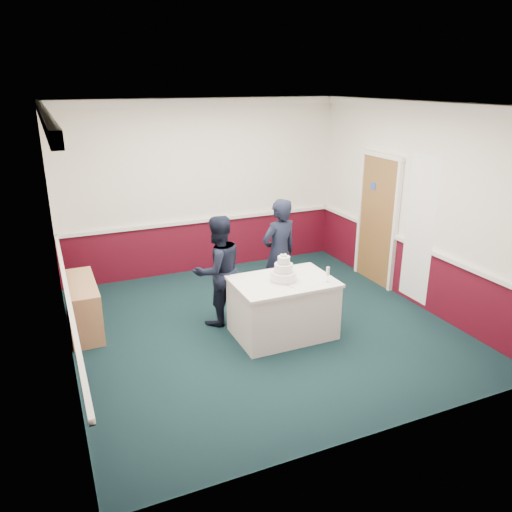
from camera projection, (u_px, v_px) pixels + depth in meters
name	position (u px, v px, depth m)	size (l,w,h in m)	color
ground	(262.00, 326.00, 7.01)	(5.00, 5.00, 0.00)	black
room_shell	(249.00, 180.00, 6.91)	(5.00, 5.00, 3.00)	white
sideboard	(83.00, 306.00, 6.82)	(0.41, 1.20, 0.70)	tan
cake_table	(283.00, 307.00, 6.67)	(1.32, 0.92, 0.79)	white
wedding_cake	(284.00, 272.00, 6.50)	(0.35, 0.35, 0.36)	white
cake_knife	(288.00, 286.00, 6.35)	(0.01, 0.22, 0.01)	silver
champagne_flute	(328.00, 272.00, 6.44)	(0.05, 0.05, 0.21)	silver
person_man	(218.00, 271.00, 6.89)	(0.76, 0.59, 1.56)	black
person_woman	(279.00, 254.00, 7.37)	(0.61, 0.40, 1.68)	black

